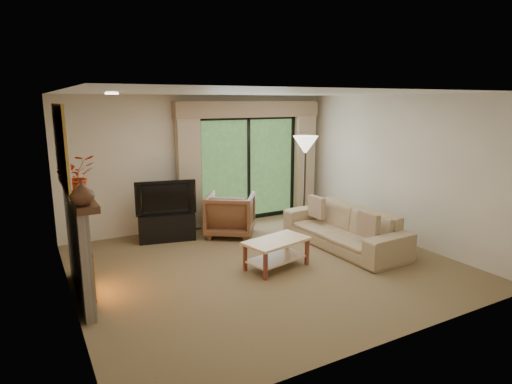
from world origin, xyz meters
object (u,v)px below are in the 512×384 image
media_console (167,226)px  armchair (230,214)px  sofa (343,228)px  coffee_table (277,254)px

media_console → armchair: size_ratio=1.13×
armchair → sofa: (1.43, -1.55, -0.06)m
sofa → coffee_table: size_ratio=2.37×
media_console → armchair: armchair is taller
media_console → armchair: (1.13, -0.32, 0.15)m
media_console → coffee_table: bearing=-51.8°
media_console → coffee_table: 2.37m
coffee_table → armchair: bearing=74.7°
media_console → sofa: 3.17m
sofa → coffee_table: sofa is taller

